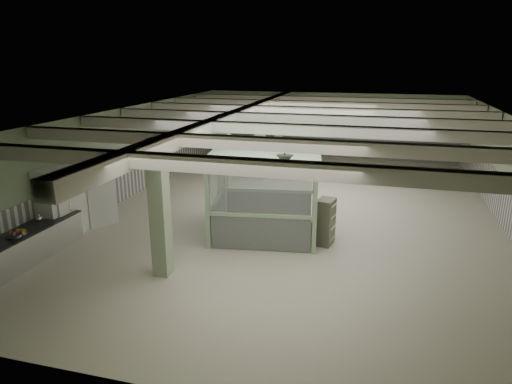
% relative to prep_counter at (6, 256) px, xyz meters
% --- Properties ---
extents(floor, '(20.00, 20.00, 0.00)m').
position_rel_prep_counter_xyz_m(floor, '(6.54, 7.00, -0.46)').
color(floor, beige).
rests_on(floor, ground).
extents(ceiling, '(14.00, 20.00, 0.02)m').
position_rel_prep_counter_xyz_m(ceiling, '(6.54, 7.00, 3.14)').
color(ceiling, silver).
rests_on(ceiling, wall_back).
extents(wall_back, '(14.00, 0.02, 3.60)m').
position_rel_prep_counter_xyz_m(wall_back, '(6.54, 17.00, 1.34)').
color(wall_back, '#8EA383').
rests_on(wall_back, floor).
extents(wall_front, '(14.00, 0.02, 3.60)m').
position_rel_prep_counter_xyz_m(wall_front, '(6.54, -3.00, 1.34)').
color(wall_front, '#8EA383').
rests_on(wall_front, floor).
extents(wall_left, '(0.02, 20.00, 3.60)m').
position_rel_prep_counter_xyz_m(wall_left, '(-0.46, 7.00, 1.34)').
color(wall_left, '#8EA383').
rests_on(wall_left, floor).
extents(wainscot_left, '(0.05, 19.90, 1.50)m').
position_rel_prep_counter_xyz_m(wainscot_left, '(-0.44, 7.00, 0.29)').
color(wainscot_left, silver).
rests_on(wainscot_left, floor).
extents(wainscot_right, '(0.05, 19.90, 1.50)m').
position_rel_prep_counter_xyz_m(wainscot_right, '(13.51, 7.00, 0.29)').
color(wainscot_right, silver).
rests_on(wainscot_right, floor).
extents(wainscot_back, '(13.90, 0.05, 1.50)m').
position_rel_prep_counter_xyz_m(wainscot_back, '(6.54, 16.98, 0.29)').
color(wainscot_back, silver).
rests_on(wainscot_back, floor).
extents(girder, '(0.45, 19.90, 0.40)m').
position_rel_prep_counter_xyz_m(girder, '(4.04, 7.00, 2.92)').
color(girder, beige).
rests_on(girder, ceiling).
extents(beam_a, '(13.90, 0.35, 0.32)m').
position_rel_prep_counter_xyz_m(beam_a, '(6.54, -0.50, 2.96)').
color(beam_a, beige).
rests_on(beam_a, ceiling).
extents(beam_b, '(13.90, 0.35, 0.32)m').
position_rel_prep_counter_xyz_m(beam_b, '(6.54, 2.00, 2.96)').
color(beam_b, beige).
rests_on(beam_b, ceiling).
extents(beam_c, '(13.90, 0.35, 0.32)m').
position_rel_prep_counter_xyz_m(beam_c, '(6.54, 4.50, 2.96)').
color(beam_c, beige).
rests_on(beam_c, ceiling).
extents(beam_d, '(13.90, 0.35, 0.32)m').
position_rel_prep_counter_xyz_m(beam_d, '(6.54, 7.00, 2.96)').
color(beam_d, beige).
rests_on(beam_d, ceiling).
extents(beam_e, '(13.90, 0.35, 0.32)m').
position_rel_prep_counter_xyz_m(beam_e, '(6.54, 9.50, 2.96)').
color(beam_e, beige).
rests_on(beam_e, ceiling).
extents(beam_f, '(13.90, 0.35, 0.32)m').
position_rel_prep_counter_xyz_m(beam_f, '(6.54, 12.00, 2.96)').
color(beam_f, beige).
rests_on(beam_f, ceiling).
extents(beam_g, '(13.90, 0.35, 0.32)m').
position_rel_prep_counter_xyz_m(beam_g, '(6.54, 14.50, 2.96)').
color(beam_g, beige).
rests_on(beam_g, ceiling).
extents(column_a, '(0.42, 0.42, 3.60)m').
position_rel_prep_counter_xyz_m(column_a, '(4.04, 1.00, 1.34)').
color(column_a, '#A3B592').
rests_on(column_a, floor).
extents(column_b, '(0.42, 0.42, 3.60)m').
position_rel_prep_counter_xyz_m(column_b, '(4.04, 6.00, 1.34)').
color(column_b, '#A3B592').
rests_on(column_b, floor).
extents(column_c, '(0.42, 0.42, 3.60)m').
position_rel_prep_counter_xyz_m(column_c, '(4.04, 11.00, 1.34)').
color(column_c, '#A3B592').
rests_on(column_c, floor).
extents(column_d, '(0.42, 0.42, 3.60)m').
position_rel_prep_counter_xyz_m(column_d, '(4.04, 15.00, 1.34)').
color(column_d, '#A3B592').
rests_on(column_d, floor).
extents(pendant_front, '(0.44, 0.44, 0.22)m').
position_rel_prep_counter_xyz_m(pendant_front, '(7.04, 2.00, 2.59)').
color(pendant_front, '#344433').
rests_on(pendant_front, ceiling).
extents(pendant_mid, '(0.44, 0.44, 0.22)m').
position_rel_prep_counter_xyz_m(pendant_mid, '(7.04, 7.50, 2.59)').
color(pendant_mid, '#344433').
rests_on(pendant_mid, ceiling).
extents(pendant_back, '(0.44, 0.44, 0.22)m').
position_rel_prep_counter_xyz_m(pendant_back, '(7.04, 12.50, 2.59)').
color(pendant_back, '#344433').
rests_on(pendant_back, ceiling).
extents(prep_counter, '(0.93, 5.33, 0.91)m').
position_rel_prep_counter_xyz_m(prep_counter, '(0.00, 0.00, 0.00)').
color(prep_counter, silver).
rests_on(prep_counter, floor).
extents(pitcher_near, '(0.19, 0.21, 0.26)m').
position_rel_prep_counter_xyz_m(pitcher_near, '(-0.04, 1.41, 0.57)').
color(pitcher_near, silver).
rests_on(pitcher_near, prep_counter).
extents(veg_colander, '(0.54, 0.54, 0.19)m').
position_rel_prep_counter_xyz_m(veg_colander, '(0.14, 0.27, 0.53)').
color(veg_colander, '#403F44').
rests_on(veg_colander, prep_counter).
extents(orange_bowl, '(0.27, 0.27, 0.09)m').
position_rel_prep_counter_xyz_m(orange_bowl, '(0.17, 0.49, 0.48)').
color(orange_bowl, '#B2B2B7').
rests_on(orange_bowl, prep_counter).
extents(walkin_cooler, '(1.09, 2.63, 2.41)m').
position_rel_prep_counter_xyz_m(walkin_cooler, '(-0.08, 3.00, 0.75)').
color(walkin_cooler, white).
rests_on(walkin_cooler, floor).
extents(guard_booth, '(3.74, 3.30, 2.71)m').
position_rel_prep_counter_xyz_m(guard_booth, '(5.94, 4.40, 1.36)').
color(guard_booth, '#9ABA95').
rests_on(guard_booth, floor).
extents(filing_cabinet, '(0.58, 0.74, 1.43)m').
position_rel_prep_counter_xyz_m(filing_cabinet, '(7.89, 4.15, 0.25)').
color(filing_cabinet, '#616151').
rests_on(filing_cabinet, floor).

